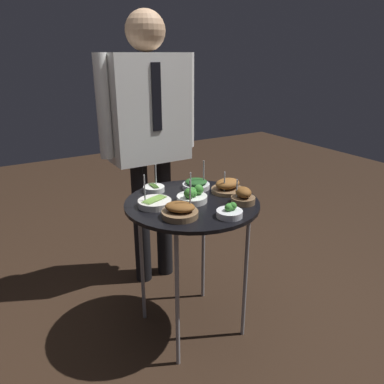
{
  "coord_description": "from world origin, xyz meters",
  "views": [
    {
      "loc": [
        -0.89,
        -1.46,
        1.44
      ],
      "look_at": [
        0.0,
        0.0,
        0.8
      ],
      "focal_mm": 35.0,
      "sensor_mm": 36.0,
      "label": 1
    }
  ],
  "objects_px": {
    "bowl_asparagus_far_rim": "(154,188)",
    "bowl_broccoli_back_left": "(192,196)",
    "bowl_roast_near_rim": "(180,211)",
    "bowl_roast_front_left": "(243,197)",
    "bowl_spinach_center": "(196,184)",
    "waiter_figure": "(149,122)",
    "serving_cart": "(192,212)",
    "bowl_asparagus_mid_right": "(155,203)",
    "bowl_broccoli_front_right": "(230,212)",
    "bowl_roast_mid_left": "(227,186)"
  },
  "relations": [
    {
      "from": "bowl_asparagus_far_rim",
      "to": "bowl_broccoli_back_left",
      "type": "bearing_deg",
      "value": -66.56
    },
    {
      "from": "bowl_broccoli_back_left",
      "to": "bowl_roast_near_rim",
      "type": "bearing_deg",
      "value": -138.1
    },
    {
      "from": "bowl_roast_near_rim",
      "to": "bowl_roast_front_left",
      "type": "bearing_deg",
      "value": -2.87
    },
    {
      "from": "bowl_asparagus_far_rim",
      "to": "bowl_spinach_center",
      "type": "bearing_deg",
      "value": -18.75
    },
    {
      "from": "bowl_spinach_center",
      "to": "waiter_figure",
      "type": "relative_size",
      "value": 0.09
    },
    {
      "from": "serving_cart",
      "to": "bowl_broccoli_back_left",
      "type": "height_order",
      "value": "bowl_broccoli_back_left"
    },
    {
      "from": "bowl_asparagus_mid_right",
      "to": "bowl_broccoli_front_right",
      "type": "distance_m",
      "value": 0.37
    },
    {
      "from": "bowl_broccoli_back_left",
      "to": "bowl_broccoli_front_right",
      "type": "height_order",
      "value": "bowl_broccoli_back_left"
    },
    {
      "from": "bowl_roast_near_rim",
      "to": "waiter_figure",
      "type": "height_order",
      "value": "waiter_figure"
    },
    {
      "from": "bowl_roast_front_left",
      "to": "bowl_broccoli_back_left",
      "type": "bearing_deg",
      "value": 144.4
    },
    {
      "from": "bowl_spinach_center",
      "to": "bowl_roast_mid_left",
      "type": "distance_m",
      "value": 0.17
    },
    {
      "from": "bowl_roast_front_left",
      "to": "waiter_figure",
      "type": "relative_size",
      "value": 0.07
    },
    {
      "from": "bowl_asparagus_far_rim",
      "to": "bowl_roast_mid_left",
      "type": "height_order",
      "value": "bowl_asparagus_far_rim"
    },
    {
      "from": "bowl_asparagus_mid_right",
      "to": "bowl_broccoli_front_right",
      "type": "xyz_separation_m",
      "value": [
        0.23,
        -0.28,
        0.01
      ]
    },
    {
      "from": "serving_cart",
      "to": "bowl_spinach_center",
      "type": "bearing_deg",
      "value": 52.13
    },
    {
      "from": "bowl_asparagus_far_rim",
      "to": "bowl_roast_front_left",
      "type": "height_order",
      "value": "bowl_asparagus_far_rim"
    },
    {
      "from": "serving_cart",
      "to": "bowl_asparagus_far_rim",
      "type": "xyz_separation_m",
      "value": [
        -0.1,
        0.23,
        0.07
      ]
    },
    {
      "from": "bowl_broccoli_front_right",
      "to": "bowl_roast_mid_left",
      "type": "relative_size",
      "value": 0.7
    },
    {
      "from": "bowl_asparagus_far_rim",
      "to": "bowl_roast_front_left",
      "type": "xyz_separation_m",
      "value": [
        0.3,
        -0.37,
        0.02
      ]
    },
    {
      "from": "serving_cart",
      "to": "waiter_figure",
      "type": "relative_size",
      "value": 0.45
    },
    {
      "from": "waiter_figure",
      "to": "bowl_spinach_center",
      "type": "bearing_deg",
      "value": -80.07
    },
    {
      "from": "bowl_broccoli_back_left",
      "to": "bowl_asparagus_mid_right",
      "type": "relative_size",
      "value": 0.94
    },
    {
      "from": "serving_cart",
      "to": "bowl_spinach_center",
      "type": "distance_m",
      "value": 0.21
    },
    {
      "from": "bowl_asparagus_far_rim",
      "to": "bowl_roast_front_left",
      "type": "bearing_deg",
      "value": -51.14
    },
    {
      "from": "bowl_spinach_center",
      "to": "bowl_roast_mid_left",
      "type": "bearing_deg",
      "value": -50.34
    },
    {
      "from": "bowl_asparagus_far_rim",
      "to": "bowl_spinach_center",
      "type": "height_order",
      "value": "bowl_spinach_center"
    },
    {
      "from": "bowl_broccoli_back_left",
      "to": "bowl_asparagus_far_rim",
      "type": "bearing_deg",
      "value": 113.44
    },
    {
      "from": "bowl_roast_mid_left",
      "to": "waiter_figure",
      "type": "distance_m",
      "value": 0.64
    },
    {
      "from": "bowl_broccoli_back_left",
      "to": "bowl_asparagus_mid_right",
      "type": "bearing_deg",
      "value": 166.41
    },
    {
      "from": "bowl_broccoli_back_left",
      "to": "bowl_roast_mid_left",
      "type": "distance_m",
      "value": 0.23
    },
    {
      "from": "waiter_figure",
      "to": "bowl_roast_mid_left",
      "type": "bearing_deg",
      "value": -71.57
    },
    {
      "from": "bowl_asparagus_mid_right",
      "to": "bowl_spinach_center",
      "type": "bearing_deg",
      "value": 20.05
    },
    {
      "from": "bowl_roast_mid_left",
      "to": "bowl_roast_front_left",
      "type": "relative_size",
      "value": 1.39
    },
    {
      "from": "waiter_figure",
      "to": "bowl_asparagus_far_rim",
      "type": "bearing_deg",
      "value": -112.65
    },
    {
      "from": "serving_cart",
      "to": "bowl_roast_front_left",
      "type": "bearing_deg",
      "value": -35.88
    },
    {
      "from": "bowl_asparagus_mid_right",
      "to": "bowl_broccoli_back_left",
      "type": "bearing_deg",
      "value": -13.59
    },
    {
      "from": "bowl_spinach_center",
      "to": "bowl_broccoli_front_right",
      "type": "distance_m",
      "value": 0.4
    },
    {
      "from": "serving_cart",
      "to": "bowl_broccoli_back_left",
      "type": "xyz_separation_m",
      "value": [
        0.0,
        -0.0,
        0.09
      ]
    },
    {
      "from": "bowl_asparagus_far_rim",
      "to": "bowl_roast_near_rim",
      "type": "bearing_deg",
      "value": -96.78
    },
    {
      "from": "bowl_roast_mid_left",
      "to": "bowl_broccoli_front_right",
      "type": "bearing_deg",
      "value": -124.46
    },
    {
      "from": "bowl_broccoli_front_right",
      "to": "waiter_figure",
      "type": "distance_m",
      "value": 0.86
    },
    {
      "from": "bowl_broccoli_front_right",
      "to": "bowl_broccoli_back_left",
      "type": "bearing_deg",
      "value": 101.7
    },
    {
      "from": "bowl_spinach_center",
      "to": "bowl_roast_front_left",
      "type": "bearing_deg",
      "value": -74.45
    },
    {
      "from": "bowl_asparagus_far_rim",
      "to": "bowl_roast_front_left",
      "type": "distance_m",
      "value": 0.48
    },
    {
      "from": "bowl_roast_near_rim",
      "to": "serving_cart",
      "type": "bearing_deg",
      "value": 42.56
    },
    {
      "from": "bowl_broccoli_front_right",
      "to": "bowl_roast_front_left",
      "type": "xyz_separation_m",
      "value": [
        0.15,
        0.1,
        0.01
      ]
    },
    {
      "from": "bowl_roast_near_rim",
      "to": "bowl_spinach_center",
      "type": "height_order",
      "value": "bowl_roast_near_rim"
    },
    {
      "from": "serving_cart",
      "to": "bowl_roast_mid_left",
      "type": "xyz_separation_m",
      "value": [
        0.23,
        0.02,
        0.09
      ]
    },
    {
      "from": "bowl_asparagus_mid_right",
      "to": "waiter_figure",
      "type": "relative_size",
      "value": 0.1
    },
    {
      "from": "waiter_figure",
      "to": "bowl_roast_front_left",
      "type": "bearing_deg",
      "value": -77.7
    }
  ]
}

